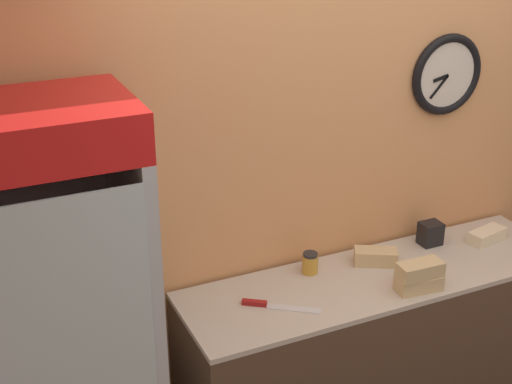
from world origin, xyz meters
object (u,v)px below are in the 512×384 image
at_px(sandwich_flat_left, 487,235).
at_px(sandwich_stack_middle, 420,270).
at_px(beverage_cooler, 41,325).
at_px(sandwich_flat_right, 376,257).
at_px(napkin_dispenser, 430,233).
at_px(sandwich_stack_bottom, 419,283).
at_px(chefs_knife, 270,305).
at_px(condiment_jar, 310,263).

bearing_deg(sandwich_flat_left, sandwich_stack_middle, -158.18).
height_order(beverage_cooler, sandwich_flat_right, beverage_cooler).
bearing_deg(napkin_dispenser, beverage_cooler, -175.81).
bearing_deg(sandwich_stack_bottom, beverage_cooler, 173.00).
distance_m(sandwich_stack_middle, sandwich_flat_right, 0.30).
bearing_deg(chefs_knife, sandwich_flat_left, 3.88).
distance_m(sandwich_flat_left, sandwich_flat_right, 0.66).
relative_size(sandwich_stack_middle, sandwich_flat_right, 0.93).
distance_m(sandwich_stack_bottom, sandwich_stack_middle, 0.07).
distance_m(sandwich_flat_left, chefs_knife, 1.30).
xyz_separation_m(sandwich_flat_left, napkin_dispenser, (-0.29, 0.10, 0.03)).
relative_size(sandwich_stack_bottom, napkin_dispenser, 1.83).
height_order(beverage_cooler, sandwich_stack_bottom, beverage_cooler).
height_order(sandwich_stack_bottom, napkin_dispenser, napkin_dispenser).
height_order(beverage_cooler, napkin_dispenser, beverage_cooler).
relative_size(sandwich_stack_middle, napkin_dispenser, 1.79).
relative_size(sandwich_stack_bottom, chefs_knife, 0.71).
bearing_deg(napkin_dispenser, sandwich_stack_middle, -133.42).
bearing_deg(napkin_dispenser, sandwich_flat_left, -18.70).
relative_size(sandwich_flat_right, napkin_dispenser, 1.91).
distance_m(sandwich_flat_left, napkin_dispenser, 0.31).
bearing_deg(sandwich_stack_middle, condiment_jar, 137.19).
bearing_deg(napkin_dispenser, condiment_jar, 179.81).
bearing_deg(chefs_knife, sandwich_stack_middle, -13.24).
distance_m(sandwich_stack_bottom, napkin_dispenser, 0.48).
xyz_separation_m(sandwich_stack_middle, napkin_dispenser, (0.33, 0.35, -0.05)).
bearing_deg(condiment_jar, napkin_dispenser, -0.19).
relative_size(sandwich_flat_left, sandwich_flat_right, 0.99).
bearing_deg(sandwich_stack_middle, beverage_cooler, 173.00).
bearing_deg(chefs_knife, beverage_cooler, 177.50).
distance_m(sandwich_flat_right, napkin_dispenser, 0.37).
xyz_separation_m(chefs_knife, napkin_dispenser, (1.01, 0.19, 0.05)).
height_order(beverage_cooler, chefs_knife, beverage_cooler).
bearing_deg(sandwich_stack_middle, chefs_knife, 166.76).
bearing_deg(chefs_knife, condiment_jar, 31.96).
bearing_deg(condiment_jar, sandwich_stack_bottom, -42.81).
xyz_separation_m(chefs_knife, condiment_jar, (0.30, 0.19, 0.04)).
height_order(beverage_cooler, sandwich_flat_left, beverage_cooler).
distance_m(chefs_knife, condiment_jar, 0.36).
xyz_separation_m(sandwich_stack_bottom, sandwich_stack_middle, (0.00, 0.00, 0.07)).
bearing_deg(beverage_cooler, condiment_jar, 6.60).
bearing_deg(napkin_dispenser, chefs_knife, -169.50).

